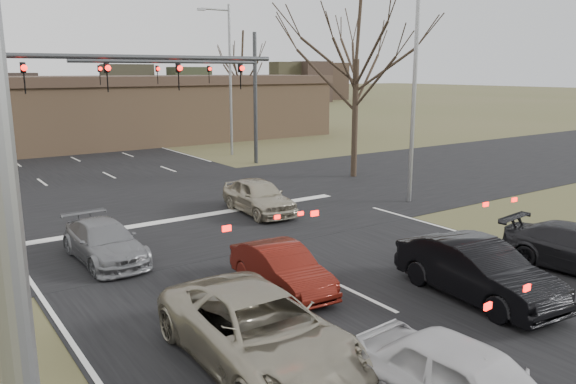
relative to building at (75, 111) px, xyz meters
name	(u,v)px	position (x,y,z in m)	size (l,w,h in m)	color
ground	(462,345)	(-2.00, -38.00, -2.67)	(360.00, 360.00, 0.00)	#474927
road_main	(3,125)	(-2.00, 22.00, -2.66)	(14.00, 300.00, 0.02)	black
road_cross	(175,207)	(-2.00, -23.00, -2.65)	(200.00, 14.00, 0.02)	black
building	(75,111)	(0.00, 0.00, 0.00)	(42.40, 10.40, 5.30)	#826346
mast_arm_near	(45,91)	(-7.23, -25.00, 2.41)	(12.12, 0.24, 8.00)	#383A3D
mast_arm_far	(214,83)	(4.18, -15.00, 2.35)	(11.12, 0.24, 8.00)	#383A3D
streetlight_left	(32,104)	(-10.82, -42.00, 2.92)	(2.34, 0.25, 10.00)	gray
streetlight_right_near	(412,74)	(6.82, -28.00, 2.92)	(2.34, 0.25, 10.00)	gray
streetlight_right_far	(228,73)	(7.32, -11.00, 2.92)	(2.34, 0.25, 10.00)	gray
tree_right_near	(358,8)	(9.00, -22.00, 6.23)	(6.90, 6.90, 11.50)	black
tree_right_far	(241,55)	(13.00, -3.00, 4.29)	(5.40, 5.40, 9.00)	black
car_silver_suv	(260,330)	(-6.00, -36.23, -1.92)	(2.46, 5.34, 1.48)	gray
car_black_hatch	(477,270)	(0.33, -36.56, -1.91)	(1.60, 4.58, 1.51)	black
car_grey_ahead	(104,242)	(-6.58, -28.19, -2.06)	(1.70, 4.18, 1.21)	slate
car_red_ahead	(281,268)	(-3.46, -33.26, -2.05)	(1.30, 3.71, 1.22)	#52120B
car_silver_ahead	(259,196)	(0.42, -25.88, -1.95)	(1.68, 4.18, 1.42)	#A79F87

